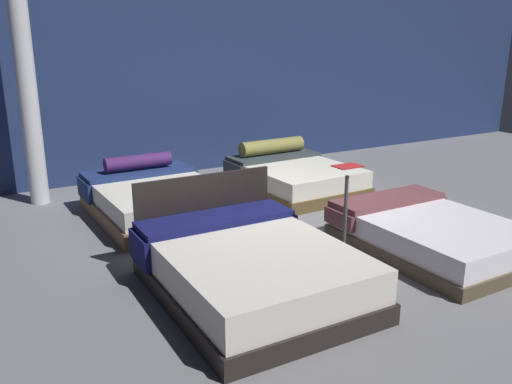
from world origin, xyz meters
name	(u,v)px	position (x,y,z in m)	size (l,w,h in m)	color
ground_plane	(278,231)	(0.00, 0.00, -0.01)	(18.00, 18.00, 0.02)	slate
showroom_back_wall	(172,74)	(0.00, 3.49, 1.75)	(18.00, 0.06, 3.50)	navy
bed_0	(249,268)	(-1.15, -1.32, 0.26)	(1.71, 2.18, 0.94)	black
bed_1	(431,234)	(1.16, -1.42, 0.20)	(1.58, 2.07, 0.46)	brown
bed_2	(155,199)	(-1.15, 1.31, 0.25)	(1.64, 2.10, 0.74)	brown
bed_3	(294,176)	(1.17, 1.41, 0.24)	(1.64, 1.98, 0.74)	brown
price_sign	(345,229)	(0.00, -1.29, 0.43)	(0.28, 0.24, 1.11)	#3F3F44
support_pillar	(26,82)	(-2.43, 2.74, 1.75)	(0.26, 0.26, 3.50)	silver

